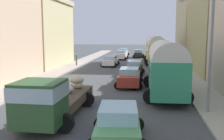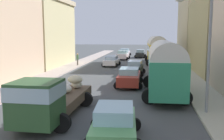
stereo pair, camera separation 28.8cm
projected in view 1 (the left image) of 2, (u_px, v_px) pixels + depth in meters
The scene contains 18 objects.
ground_plane at pixel (122, 69), 33.47m from camera, with size 154.00×154.00×0.00m, color #484B4D.
sidewalk_left at pixel (68, 67), 34.38m from camera, with size 2.50×70.00×0.14m, color #B2A39A.
sidewalk_right at pixel (179, 69), 32.54m from camera, with size 2.50×70.00×0.14m, color #AFAF9B.
building_left_2 at pixel (44, 32), 35.57m from camera, with size 5.26×12.23×9.39m.
building_right_2 at pixel (214, 37), 29.29m from camera, with size 4.25×12.11×8.27m.
building_right_3 at pixel (195, 21), 41.53m from camera, with size 5.02×12.68×13.17m.
parked_bus_0 at pixel (165, 65), 18.83m from camera, with size 3.22×8.51×3.98m.
parked_bus_1 at pixel (155, 48), 38.54m from camera, with size 3.46×9.46×4.19m.
cargo_truck_0 at pixel (53, 99), 13.02m from camera, with size 3.00×7.35×2.41m.
car_0 at pixel (110, 61), 36.05m from camera, with size 2.39×3.98×1.44m.
car_1 at pixel (121, 55), 45.51m from camera, with size 2.50×3.95×1.64m.
car_2 at pixel (123, 52), 52.77m from camera, with size 2.43×4.29×1.52m.
car_3 at pixel (118, 123), 10.82m from camera, with size 2.52×3.97×1.51m.
car_4 at pixel (129, 77), 22.24m from camera, with size 2.39×4.36×1.58m.
car_5 at pixel (134, 68), 28.33m from camera, with size 2.30×3.80×1.56m.
car_6 at pixel (139, 54), 49.18m from camera, with size 2.25×3.66×1.54m.
pedestrian_2 at pixel (76, 59), 36.05m from camera, with size 0.46×0.46×1.79m.
streetlamp_near at pixel (206, 45), 14.01m from camera, with size 1.96×0.28×6.47m.
Camera 1 is at (2.96, -6.06, 4.47)m, focal length 41.47 mm.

